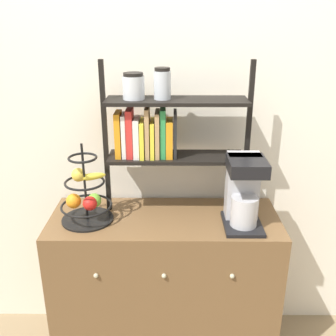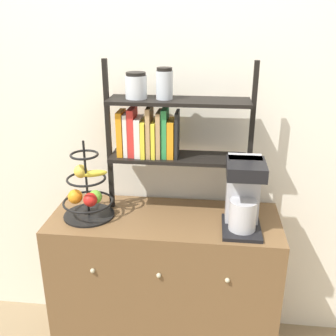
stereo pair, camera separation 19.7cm
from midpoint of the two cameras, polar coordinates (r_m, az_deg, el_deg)
name	(u,v)px [view 1 (the left image)]	position (r m, az deg, el deg)	size (l,w,h in m)	color
wall_back	(165,125)	(2.19, -3.02, 6.22)	(7.00, 0.05, 2.60)	silver
sideboard	(165,285)	(2.33, -2.99, -16.72)	(1.21, 0.49, 0.87)	brown
coffee_maker	(244,191)	(1.97, 8.13, -3.33)	(0.19, 0.25, 0.36)	black
fruit_stand	(85,197)	(2.06, -14.61, -4.14)	(0.27, 0.27, 0.42)	black
shelf_hutch	(157,127)	(2.00, -4.47, 5.98)	(0.75, 0.20, 0.80)	black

